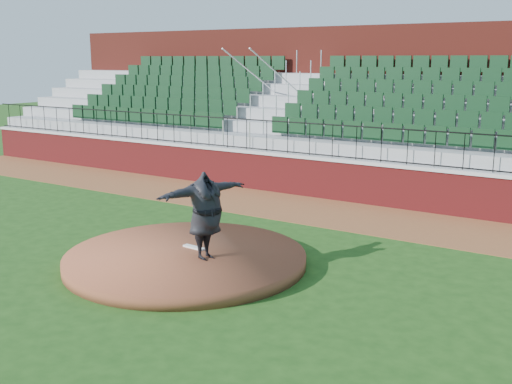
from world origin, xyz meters
TOP-DOWN VIEW (x-y plane):
  - ground at (0.00, 0.00)m, footprint 90.00×90.00m
  - warning_track at (0.00, 5.40)m, footprint 34.00×3.20m
  - field_wall at (0.00, 7.00)m, footprint 34.00×0.35m
  - wall_cap at (0.00, 7.00)m, footprint 34.00×0.45m
  - wall_railing at (0.00, 7.00)m, footprint 34.00×0.05m
  - seating_stands at (0.00, 9.72)m, footprint 34.00×5.10m
  - concourse_wall at (0.00, 12.52)m, footprint 34.00×0.50m
  - pitchers_mound at (-0.56, -0.36)m, footprint 5.09×5.09m
  - pitching_rubber at (-0.63, 0.00)m, footprint 0.55×0.18m
  - pitcher at (0.03, -0.42)m, footprint 1.10×2.31m

SIDE VIEW (x-z plane):
  - ground at x=0.00m, z-range 0.00..0.00m
  - warning_track at x=0.00m, z-range 0.00..0.01m
  - pitchers_mound at x=-0.56m, z-range 0.00..0.25m
  - pitching_rubber at x=-0.63m, z-range 0.25..0.29m
  - field_wall at x=0.00m, z-range 0.00..1.20m
  - pitcher at x=0.03m, z-range 0.25..2.06m
  - wall_cap at x=0.00m, z-range 1.20..1.30m
  - wall_railing at x=0.00m, z-range 1.30..2.30m
  - seating_stands at x=0.00m, z-range 0.00..4.60m
  - concourse_wall at x=0.00m, z-range 0.00..5.50m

